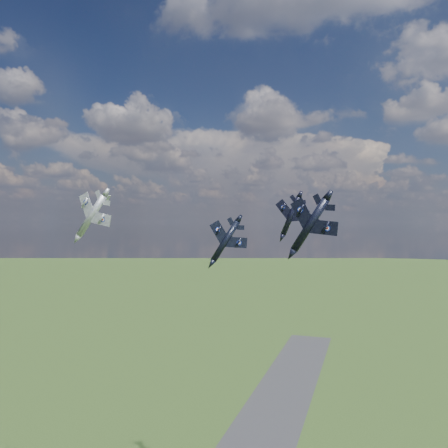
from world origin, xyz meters
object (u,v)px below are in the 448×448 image
(jet_left_silver, at_px, (92,216))
(jet_right_navy, at_px, (310,225))
(jet_high_navy, at_px, (291,216))
(jet_lead_navy, at_px, (226,241))

(jet_left_silver, bearing_deg, jet_right_navy, -9.83)
(jet_high_navy, bearing_deg, jet_lead_navy, -131.25)
(jet_high_navy, bearing_deg, jet_right_navy, -69.39)
(jet_lead_navy, xyz_separation_m, jet_high_navy, (12.15, 11.20, 5.40))
(jet_lead_navy, distance_m, jet_left_silver, 29.83)
(jet_right_navy, xyz_separation_m, jet_high_navy, (-8.35, 32.20, 1.85))
(jet_lead_navy, xyz_separation_m, jet_left_silver, (-28.39, -7.37, 5.42))
(jet_lead_navy, xyz_separation_m, jet_right_navy, (20.50, -20.99, 3.56))
(jet_left_silver, bearing_deg, jet_lead_navy, 20.30)
(jet_lead_navy, relative_size, jet_right_navy, 1.05)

